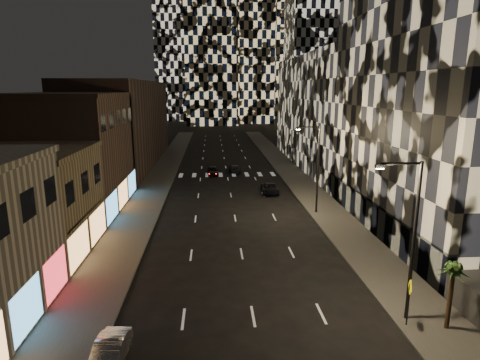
{
  "coord_description": "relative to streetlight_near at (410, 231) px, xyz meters",
  "views": [
    {
      "loc": [
        -2.2,
        -9.66,
        12.82
      ],
      "look_at": [
        -0.12,
        20.08,
        6.0
      ],
      "focal_mm": 30.0,
      "sensor_mm": 36.0,
      "label": 1
    }
  ],
  "objects": [
    {
      "name": "car_silver_parked",
      "position": [
        -15.55,
        -2.76,
        -4.72
      ],
      "size": [
        1.52,
        3.88,
        1.26
      ],
      "primitive_type": "imported",
      "rotation": [
        0.0,
        0.0,
        -0.05
      ],
      "color": "gray",
      "rests_on": "ground"
    },
    {
      "name": "retail_tan",
      "position": [
        -25.35,
        11.0,
        -1.35
      ],
      "size": [
        10.0,
        10.0,
        8.0
      ],
      "primitive_type": "cube",
      "color": "#877551",
      "rests_on": "ground"
    },
    {
      "name": "ped_sign",
      "position": [
        -0.06,
        -0.66,
        -3.37
      ],
      "size": [
        0.34,
        0.86,
        2.69
      ],
      "rotation": [
        0.0,
        0.0,
        -0.34
      ],
      "color": "black",
      "rests_on": "sidewalk_right"
    },
    {
      "name": "retail_brown",
      "position": [
        -25.35,
        23.5,
        0.65
      ],
      "size": [
        10.0,
        15.0,
        12.0
      ],
      "primitive_type": "cube",
      "color": "#503A2D",
      "rests_on": "ground"
    },
    {
      "name": "streetlight_near",
      "position": [
        0.0,
        0.0,
        0.0
      ],
      "size": [
        2.55,
        0.25,
        9.0
      ],
      "color": "black",
      "rests_on": "sidewalk_right"
    },
    {
      "name": "car_dark_rightlane",
      "position": [
        -3.46,
        28.42,
        -4.74
      ],
      "size": [
        2.22,
        4.48,
        1.22
      ],
      "primitive_type": "imported",
      "rotation": [
        0.0,
        0.0,
        -0.04
      ],
      "color": "black",
      "rests_on": "ground"
    },
    {
      "name": "midrise_filler_right",
      "position": [
        11.65,
        47.0,
        3.65
      ],
      "size": [
        16.0,
        40.0,
        18.0
      ],
      "primitive_type": "cube",
      "color": "#232326",
      "rests_on": "ground"
    },
    {
      "name": "sidewalk_right",
      "position": [
        1.65,
        40.0,
        -5.28
      ],
      "size": [
        4.0,
        120.0,
        0.15
      ],
      "primitive_type": "cube",
      "color": "#47443F",
      "rests_on": "ground"
    },
    {
      "name": "curb_right",
      "position": [
        -0.45,
        40.0,
        -5.28
      ],
      "size": [
        0.2,
        120.0,
        0.15
      ],
      "primitive_type": "cube",
      "color": "#4C4C47",
      "rests_on": "ground"
    },
    {
      "name": "streetlight_far",
      "position": [
        0.0,
        20.0,
        0.0
      ],
      "size": [
        2.55,
        0.25,
        9.0
      ],
      "color": "black",
      "rests_on": "sidewalk_right"
    },
    {
      "name": "car_dark_oncoming",
      "position": [
        -7.12,
        41.59,
        -4.76
      ],
      "size": [
        1.74,
        4.14,
        1.19
      ],
      "primitive_type": "imported",
      "rotation": [
        0.0,
        0.0,
        3.12
      ],
      "color": "black",
      "rests_on": "ground"
    },
    {
      "name": "midrise_right",
      "position": [
        11.65,
        14.5,
        5.65
      ],
      "size": [
        16.0,
        25.0,
        22.0
      ],
      "primitive_type": "cube",
      "color": "#232326",
      "rests_on": "ground"
    },
    {
      "name": "curb_left",
      "position": [
        -16.25,
        40.0,
        -5.28
      ],
      "size": [
        0.2,
        120.0,
        0.15
      ],
      "primitive_type": "cube",
      "color": "#4C4C47",
      "rests_on": "ground"
    },
    {
      "name": "palm_tree",
      "position": [
        2.0,
        -1.05,
        -2.09
      ],
      "size": [
        1.91,
        1.93,
        3.78
      ],
      "color": "#47331E",
      "rests_on": "sidewalk_right"
    },
    {
      "name": "sidewalk_left",
      "position": [
        -18.35,
        40.0,
        -5.28
      ],
      "size": [
        4.0,
        120.0,
        0.15
      ],
      "primitive_type": "cube",
      "color": "#47443F",
      "rests_on": "ground"
    },
    {
      "name": "retail_filler_left",
      "position": [
        -25.35,
        50.0,
        1.65
      ],
      "size": [
        10.0,
        40.0,
        14.0
      ],
      "primitive_type": "cube",
      "color": "#503A2D",
      "rests_on": "ground"
    },
    {
      "name": "midrise_base",
      "position": [
        3.95,
        14.5,
        -3.85
      ],
      "size": [
        0.6,
        25.0,
        3.0
      ],
      "primitive_type": "cube",
      "color": "#383838",
      "rests_on": "ground"
    },
    {
      "name": "car_dark_midlane",
      "position": [
        -10.55,
        39.89,
        -4.68
      ],
      "size": [
        1.88,
        4.05,
        1.34
      ],
      "primitive_type": "imported",
      "rotation": [
        0.0,
        0.0,
        0.08
      ],
      "color": "black",
      "rests_on": "ground"
    }
  ]
}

